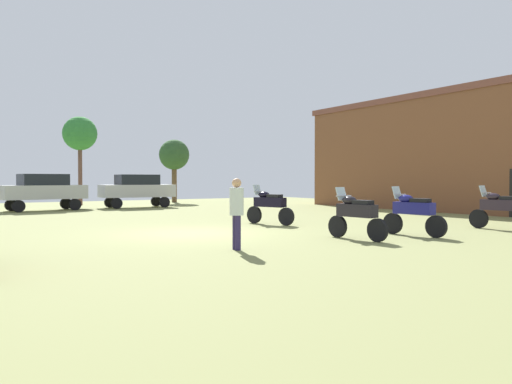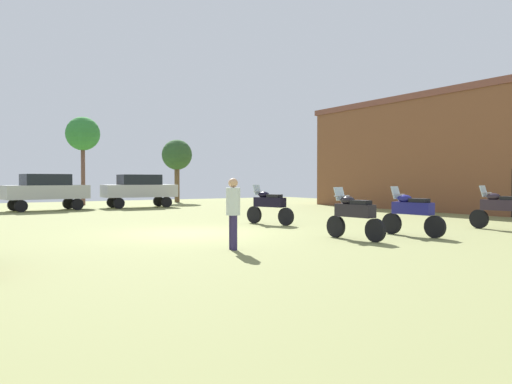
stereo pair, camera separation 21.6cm
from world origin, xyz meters
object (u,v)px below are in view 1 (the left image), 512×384
(motorcycle_2, at_px, (356,214))
(tree_3, at_px, (174,156))
(motorcycle_5, at_px, (501,208))
(motorcycle_3, at_px, (269,205))
(car_2, at_px, (137,188))
(brick_building, at_px, (480,152))
(person_1, at_px, (237,208))
(motorcycle_4, at_px, (413,212))
(car_3, at_px, (43,189))
(tree_1, at_px, (80,134))

(motorcycle_2, distance_m, tree_3, 25.37)
(motorcycle_2, distance_m, motorcycle_5, 6.10)
(motorcycle_3, distance_m, car_2, 13.94)
(motorcycle_2, bearing_deg, tree_3, 72.46)
(brick_building, height_order, motorcycle_2, brick_building)
(motorcycle_2, xyz_separation_m, person_1, (-3.92, -0.05, 0.29))
(motorcycle_2, distance_m, motorcycle_4, 2.14)
(brick_building, bearing_deg, motorcycle_5, -142.53)
(car_3, relative_size, tree_1, 0.77)
(person_1, relative_size, tree_1, 0.29)
(motorcycle_4, bearing_deg, motorcycle_3, 96.76)
(motorcycle_4, bearing_deg, car_2, 86.94)
(brick_building, bearing_deg, tree_1, 133.25)
(motorcycle_4, distance_m, person_1, 6.06)
(motorcycle_4, relative_size, tree_3, 0.45)
(brick_building, distance_m, motorcycle_4, 14.40)
(tree_1, bearing_deg, motorcycle_2, -85.30)
(motorcycle_3, height_order, tree_1, tree_1)
(car_2, bearing_deg, tree_1, 26.32)
(motorcycle_3, xyz_separation_m, motorcycle_4, (1.51, -5.54, -0.01))
(motorcycle_5, distance_m, car_3, 22.50)
(tree_1, distance_m, tree_3, 7.13)
(tree_3, bearing_deg, car_2, -131.02)
(motorcycle_3, bearing_deg, person_1, -147.82)
(motorcycle_4, xyz_separation_m, car_2, (-1.85, 19.47, 0.44))
(motorcycle_2, xyz_separation_m, motorcycle_5, (6.08, -0.56, 0.01))
(motorcycle_4, distance_m, car_2, 19.56)
(brick_building, distance_m, car_2, 19.69)
(motorcycle_2, xyz_separation_m, car_3, (-5.10, 18.97, 0.45))
(motorcycle_4, xyz_separation_m, motorcycle_5, (3.95, -0.36, 0.01))
(motorcycle_3, bearing_deg, motorcycle_5, -64.89)
(motorcycle_3, distance_m, motorcycle_5, 8.04)
(motorcycle_2, height_order, car_2, car_2)
(motorcycle_3, height_order, person_1, person_1)
(brick_building, height_order, tree_3, brick_building)
(motorcycle_3, bearing_deg, car_3, 95.09)
(motorcycle_3, height_order, motorcycle_4, motorcycle_3)
(motorcycle_5, distance_m, tree_3, 25.44)
(brick_building, height_order, person_1, brick_building)
(brick_building, bearing_deg, car_3, 147.22)
(brick_building, xyz_separation_m, motorcycle_3, (-14.20, -0.80, -2.46))
(motorcycle_2, relative_size, motorcycle_3, 0.98)
(motorcycle_3, relative_size, car_3, 0.48)
(car_2, height_order, person_1, car_2)
(motorcycle_4, xyz_separation_m, tree_3, (2.89, 24.92, 2.76))
(motorcycle_2, bearing_deg, brick_building, 16.45)
(brick_building, height_order, tree_1, brick_building)
(motorcycle_2, relative_size, car_2, 0.48)
(car_3, bearing_deg, motorcycle_2, -172.22)
(brick_building, bearing_deg, car_2, 137.93)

